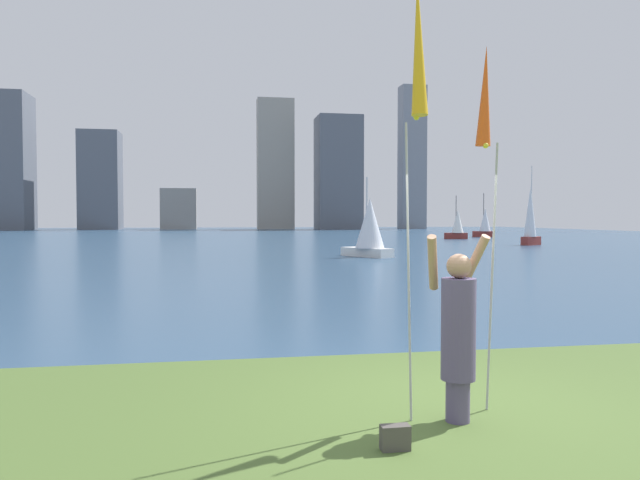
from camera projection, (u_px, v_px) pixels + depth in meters
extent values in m
cube|color=#2D4C6B|center=(238.00, 237.00, 66.97)|extent=(120.00, 117.39, 0.12)
cube|color=#263316|center=(383.00, 355.00, 9.18)|extent=(120.00, 0.70, 0.02)
cylinder|color=#594C72|center=(458.00, 400.00, 6.11)|extent=(0.24, 0.24, 0.43)
cylinder|color=#594C72|center=(458.00, 329.00, 6.09)|extent=(0.35, 0.35, 1.02)
sphere|color=tan|center=(459.00, 266.00, 6.06)|extent=(0.25, 0.25, 0.25)
cylinder|color=tan|center=(433.00, 263.00, 6.16)|extent=(0.25, 0.39, 0.59)
cylinder|color=tan|center=(474.00, 262.00, 6.24)|extent=(0.25, 0.39, 0.59)
cylinder|color=#B2B2B7|center=(409.00, 270.00, 6.19)|extent=(0.02, 0.24, 3.03)
cone|color=yellow|center=(418.00, 44.00, 5.85)|extent=(0.16, 0.26, 1.39)
sphere|color=yellow|center=(416.00, 117.00, 5.92)|extent=(0.06, 0.06, 0.06)
cylinder|color=#B2B2B7|center=(492.00, 279.00, 6.35)|extent=(0.02, 0.21, 2.82)
cone|color=#F25919|center=(485.00, 96.00, 6.49)|extent=(0.16, 0.23, 1.07)
sphere|color=yellow|center=(486.00, 146.00, 6.48)|extent=(0.06, 0.06, 0.06)
cube|color=#4C4742|center=(395.00, 438.00, 5.37)|extent=(0.26, 0.12, 0.22)
cube|color=maroon|center=(531.00, 241.00, 45.21)|extent=(1.85, 1.42, 0.63)
cylinder|color=silver|center=(531.00, 201.00, 45.10)|extent=(0.06, 0.06, 5.27)
cone|color=white|center=(530.00, 212.00, 45.04)|extent=(1.21, 1.21, 3.71)
cube|color=maroon|center=(456.00, 236.00, 58.06)|extent=(2.27, 1.39, 0.59)
cylinder|color=#47474C|center=(456.00, 214.00, 57.98)|extent=(0.07, 0.07, 3.55)
cone|color=white|center=(458.00, 221.00, 57.97)|extent=(1.43, 1.43, 2.27)
cube|color=white|center=(367.00, 252.00, 31.85)|extent=(2.34, 3.11, 0.46)
cylinder|color=silver|center=(367.00, 213.00, 31.77)|extent=(0.09, 0.09, 3.71)
cone|color=white|center=(370.00, 223.00, 31.62)|extent=(2.07, 2.07, 2.61)
cube|color=maroon|center=(483.00, 234.00, 63.75)|extent=(2.29, 1.56, 0.61)
cylinder|color=#47474C|center=(484.00, 212.00, 63.67)|extent=(0.07, 0.07, 4.01)
cone|color=white|center=(485.00, 220.00, 63.65)|extent=(1.51, 1.51, 2.43)
cube|color=#565B66|center=(9.00, 162.00, 98.20)|extent=(6.57, 7.49, 22.09)
cube|color=#565B66|center=(100.00, 181.00, 102.63)|extent=(6.50, 6.22, 16.55)
cube|color=gray|center=(179.00, 209.00, 105.23)|extent=(6.06, 4.25, 7.04)
cube|color=gray|center=(275.00, 164.00, 106.85)|extent=(6.38, 3.50, 22.80)
cube|color=#565B66|center=(338.00, 173.00, 105.16)|extent=(7.51, 6.80, 19.46)
cube|color=gray|center=(412.00, 158.00, 109.64)|extent=(4.50, 3.29, 25.71)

